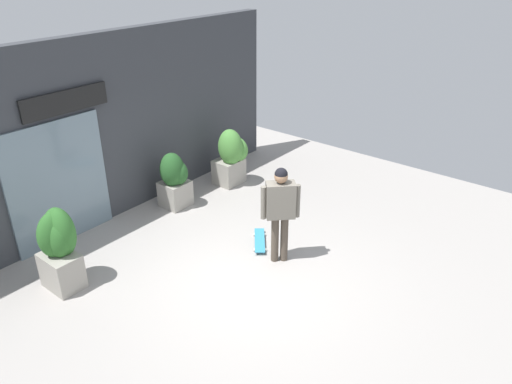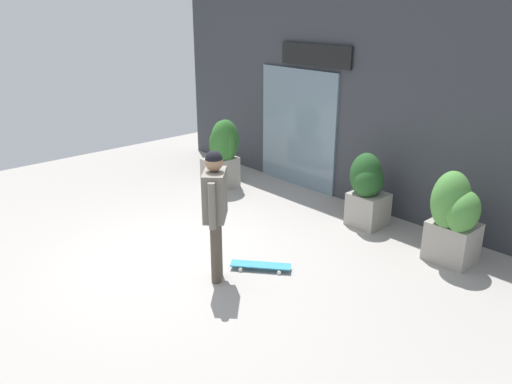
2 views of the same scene
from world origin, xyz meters
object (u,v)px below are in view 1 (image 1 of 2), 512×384
(skateboarder, at_px, (280,205))
(planter_box_left, at_px, (174,179))
(planter_box_mid, at_px, (231,156))
(skateboard, at_px, (260,240))
(planter_box_right, at_px, (59,243))

(skateboarder, distance_m, planter_box_left, 2.89)
(planter_box_left, xyz_separation_m, planter_box_mid, (1.55, -0.18, 0.05))
(skateboard, xyz_separation_m, planter_box_left, (0.04, 2.26, 0.57))
(skateboard, height_order, planter_box_right, planter_box_right)
(skateboarder, bearing_deg, skateboard, 26.21)
(planter_box_left, bearing_deg, skateboard, -91.09)
(planter_box_left, bearing_deg, skateboarder, -94.86)
(planter_box_right, bearing_deg, planter_box_left, 11.13)
(skateboarder, height_order, planter_box_left, skateboarder)
(planter_box_right, relative_size, planter_box_mid, 1.03)
(planter_box_left, distance_m, planter_box_mid, 1.57)
(skateboarder, xyz_separation_m, planter_box_left, (0.24, 2.85, -0.45))
(skateboarder, relative_size, skateboard, 2.34)
(planter_box_left, height_order, planter_box_mid, planter_box_mid)
(skateboarder, height_order, planter_box_right, skateboarder)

